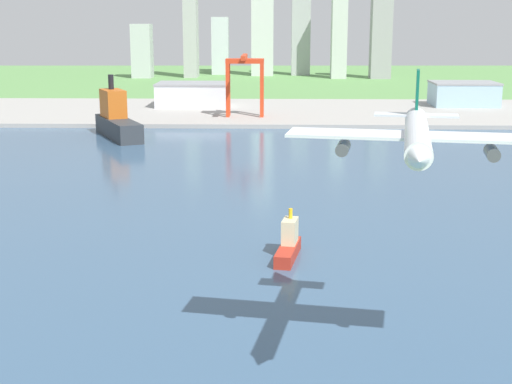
{
  "coord_description": "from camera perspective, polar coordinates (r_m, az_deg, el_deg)",
  "views": [
    {
      "loc": [
        -4.74,
        1.71,
        61.08
      ],
      "look_at": [
        -9.24,
        161.48,
        23.6
      ],
      "focal_mm": 51.76,
      "sensor_mm": 36.0,
      "label": 1
    }
  ],
  "objects": [
    {
      "name": "airplane_landing",
      "position": [
        121.99,
        12.34,
        4.32
      ],
      "size": [
        43.38,
        46.06,
        12.97
      ],
      "color": "silver"
    },
    {
      "name": "tugboat_small",
      "position": [
        193.74,
        2.54,
        -4.05
      ],
      "size": [
        7.48,
        19.64,
        12.45
      ],
      "color": "#B22D1E",
      "rests_on": "water_bay"
    },
    {
      "name": "container_barge",
      "position": [
        399.45,
        -10.71,
        5.47
      ],
      "size": [
        34.94,
        54.19,
        32.19
      ],
      "color": "#2D3338",
      "rests_on": "water_bay"
    },
    {
      "name": "warehouse_main",
      "position": [
        515.52,
        -4.88,
        7.53
      ],
      "size": [
        49.59,
        35.57,
        16.1
      ],
      "color": "silver",
      "rests_on": "industrial_pier"
    },
    {
      "name": "water_bay",
      "position": [
        246.02,
        2.67,
        -1.17
      ],
      "size": [
        840.0,
        360.0,
        0.15
      ],
      "primitive_type": "cube",
      "color": "#385675",
      "rests_on": "ground"
    },
    {
      "name": "ground_plane",
      "position": [
        304.52,
        2.47,
        1.62
      ],
      "size": [
        2400.0,
        2400.0,
        0.0
      ],
      "primitive_type": "plane",
      "color": "#5C914E"
    },
    {
      "name": "port_crane_red",
      "position": [
        455.17,
        -0.87,
        9.22
      ],
      "size": [
        23.25,
        35.58,
        37.99
      ],
      "color": "red",
      "rests_on": "industrial_pier"
    },
    {
      "name": "warehouse_annex",
      "position": [
        536.3,
        15.75,
        7.32
      ],
      "size": [
        44.51,
        33.62,
        16.43
      ],
      "color": "#99BCD1",
      "rests_on": "industrial_pier"
    },
    {
      "name": "distant_skyline",
      "position": [
        815.47,
        1.17,
        12.79
      ],
      "size": [
        273.84,
        72.72,
        148.2
      ],
      "color": "#B3BAB9",
      "rests_on": "ground"
    },
    {
      "name": "industrial_pier",
      "position": [
        491.97,
        2.17,
        6.2
      ],
      "size": [
        840.0,
        140.0,
        2.5
      ],
      "primitive_type": "cube",
      "color": "#A09E98",
      "rests_on": "ground"
    }
  ]
}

